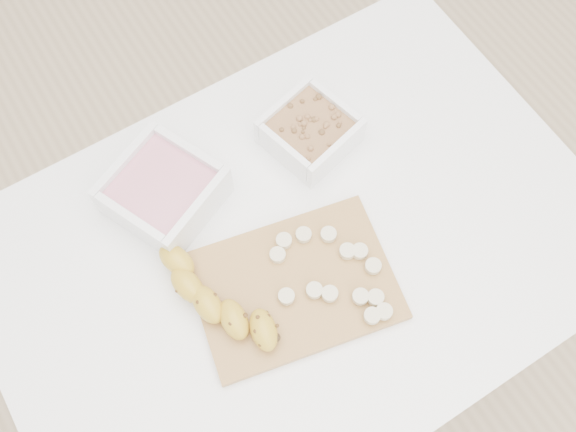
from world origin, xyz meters
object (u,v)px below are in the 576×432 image
bowl_yogurt (164,191)px  banana (218,300)px  bowl_granola (310,131)px  cutting_board (294,286)px  table (297,265)px

bowl_yogurt → banana: 0.21m
bowl_granola → cutting_board: bearing=-127.6°
bowl_yogurt → banana: bearing=-93.9°
table → bowl_granola: 0.24m
bowl_yogurt → cutting_board: size_ratio=0.69×
table → bowl_granola: (0.12, 0.16, 0.13)m
bowl_yogurt → cutting_board: (0.10, -0.24, -0.03)m
banana → table: bearing=0.7°
cutting_board → banana: 0.12m
cutting_board → bowl_granola: bearing=52.4°
bowl_yogurt → cutting_board: 0.26m
table → banana: size_ratio=4.32×
table → banana: (-0.16, -0.02, 0.13)m
banana → bowl_granola: bearing=24.8°
bowl_granola → banana: (-0.28, -0.18, 0.00)m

